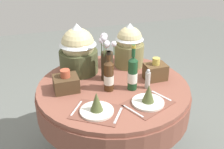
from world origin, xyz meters
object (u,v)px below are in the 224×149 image
(dining_table, at_px, (113,99))
(pepper_mill, at_px, (148,79))
(wine_bottle_left, at_px, (133,73))
(place_setting_left, at_px, (97,107))
(gift_tub_back_right, at_px, (129,44))
(flower_vase, at_px, (107,59))
(wine_bottle_centre, at_px, (109,75))
(place_setting_right, at_px, (148,98))
(woven_basket_side_right, at_px, (155,71))
(woven_basket_side_left, at_px, (66,83))
(gift_tub_back_left, at_px, (78,48))

(dining_table, distance_m, pepper_mill, 0.36)
(wine_bottle_left, bearing_deg, place_setting_left, -147.36)
(wine_bottle_left, xyz_separation_m, gift_tub_back_right, (0.14, 0.43, 0.08))
(flower_vase, xyz_separation_m, wine_bottle_centre, (-0.04, -0.18, -0.06))
(flower_vase, bearing_deg, gift_tub_back_right, 36.81)
(dining_table, relative_size, place_setting_right, 3.10)
(place_setting_right, bearing_deg, dining_table, 113.68)
(place_setting_left, height_order, woven_basket_side_right, woven_basket_side_right)
(pepper_mill, bearing_deg, woven_basket_side_right, 43.85)
(wine_bottle_left, height_order, woven_basket_side_right, wine_bottle_left)
(flower_vase, bearing_deg, dining_table, -77.89)
(dining_table, height_order, wine_bottle_centre, wine_bottle_centre)
(flower_vase, height_order, wine_bottle_left, flower_vase)
(wine_bottle_left, height_order, pepper_mill, wine_bottle_left)
(wine_bottle_left, distance_m, woven_basket_side_left, 0.54)
(flower_vase, xyz_separation_m, gift_tub_back_right, (0.29, 0.21, 0.03))
(place_setting_left, xyz_separation_m, woven_basket_side_right, (0.61, 0.33, 0.03))
(wine_bottle_left, bearing_deg, woven_basket_side_right, 21.20)
(wine_bottle_left, bearing_deg, gift_tub_back_left, 127.50)
(wine_bottle_centre, xyz_separation_m, woven_basket_side_right, (0.44, 0.06, -0.06))
(place_setting_right, distance_m, gift_tub_back_left, 0.80)
(place_setting_right, relative_size, pepper_mill, 2.43)
(pepper_mill, distance_m, woven_basket_side_right, 0.18)
(wine_bottle_left, bearing_deg, woven_basket_side_left, 164.12)
(place_setting_right, distance_m, gift_tub_back_right, 0.70)
(gift_tub_back_left, bearing_deg, dining_table, -56.92)
(wine_bottle_centre, distance_m, pepper_mill, 0.32)
(place_setting_left, bearing_deg, dining_table, 55.63)
(dining_table, xyz_separation_m, woven_basket_side_left, (-0.38, 0.03, 0.21))
(wine_bottle_left, distance_m, wine_bottle_centre, 0.19)
(place_setting_right, xyz_separation_m, gift_tub_back_right, (0.11, 0.67, 0.17))
(woven_basket_side_left, bearing_deg, woven_basket_side_right, -3.57)
(dining_table, xyz_separation_m, flower_vase, (-0.02, 0.11, 0.33))
(place_setting_left, bearing_deg, pepper_mill, 22.87)
(flower_vase, height_order, gift_tub_back_right, flower_vase)
(wine_bottle_left, bearing_deg, place_setting_right, -82.96)
(woven_basket_side_right, bearing_deg, gift_tub_back_left, 149.65)
(dining_table, distance_m, gift_tub_back_right, 0.55)
(place_setting_left, height_order, woven_basket_side_left, woven_basket_side_left)
(dining_table, distance_m, woven_basket_side_left, 0.44)
(place_setting_right, distance_m, flower_vase, 0.51)
(gift_tub_back_right, relative_size, woven_basket_side_left, 2.13)
(flower_vase, height_order, woven_basket_side_right, flower_vase)
(place_setting_left, bearing_deg, place_setting_right, -1.47)
(place_setting_left, bearing_deg, flower_vase, 64.77)
(gift_tub_back_left, height_order, woven_basket_side_right, gift_tub_back_left)
(place_setting_right, bearing_deg, wine_bottle_left, 97.04)
(place_setting_left, distance_m, woven_basket_side_right, 0.69)
(wine_bottle_left, height_order, gift_tub_back_right, gift_tub_back_right)
(place_setting_right, height_order, wine_bottle_left, wine_bottle_left)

